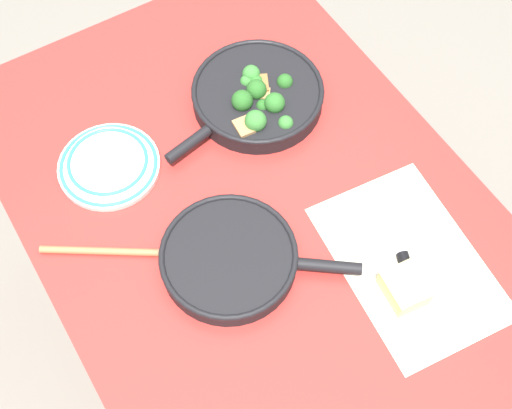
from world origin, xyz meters
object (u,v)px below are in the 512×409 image
object	(u,v)px
cheese_block	(404,289)
skillet_broccoli	(257,96)
wooden_spoon	(158,253)
grater_knife	(402,254)
skillet_eggs	(230,258)
dinner_plate_stack	(109,164)

from	to	relation	value
cheese_block	skillet_broccoli	bearing A→B (deg)	179.68
cheese_block	wooden_spoon	bearing A→B (deg)	-131.45
wooden_spoon	grater_knife	bearing A→B (deg)	1.32
skillet_eggs	cheese_block	world-z (taller)	cheese_block
skillet_broccoli	dinner_plate_stack	xyz separation A→B (m)	(-0.02, -0.35, -0.01)
skillet_eggs	grater_knife	world-z (taller)	skillet_eggs
wooden_spoon	cheese_block	size ratio (longest dim) A/B	3.61
wooden_spoon	grater_knife	distance (m)	0.47
skillet_broccoli	dinner_plate_stack	bearing A→B (deg)	-14.47
wooden_spoon	cheese_block	bearing A→B (deg)	-8.03
wooden_spoon	grater_knife	xyz separation A→B (m)	(0.25, 0.40, 0.00)
skillet_eggs	wooden_spoon	bearing A→B (deg)	178.15
skillet_broccoli	dinner_plate_stack	size ratio (longest dim) A/B	1.86
grater_knife	cheese_block	xyz separation A→B (m)	(0.06, -0.05, 0.01)
grater_knife	cheese_block	world-z (taller)	cheese_block
grater_knife	dinner_plate_stack	bearing A→B (deg)	60.51
skillet_eggs	wooden_spoon	distance (m)	0.14
wooden_spoon	skillet_eggs	bearing A→B (deg)	-5.57
wooden_spoon	dinner_plate_stack	bearing A→B (deg)	121.66
skillet_eggs	dinner_plate_stack	size ratio (longest dim) A/B	1.60
skillet_eggs	skillet_broccoli	bearing A→B (deg)	88.08
skillet_eggs	dinner_plate_stack	distance (m)	0.34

